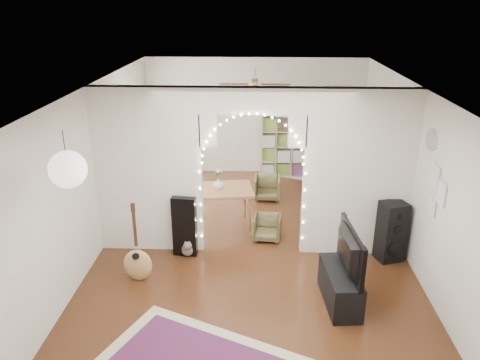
{
  "coord_description": "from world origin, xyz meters",
  "views": [
    {
      "loc": [
        0.09,
        -6.91,
        3.91
      ],
      "look_at": [
        -0.21,
        0.3,
        1.11
      ],
      "focal_mm": 35.0,
      "sensor_mm": 36.0,
      "label": 1
    }
  ],
  "objects_px": {
    "floor_speaker": "(391,232)",
    "media_console": "(340,287)",
    "dining_chair_left": "(267,227)",
    "acoustic_guitar": "(137,253)",
    "bookcase": "(291,146)",
    "dining_table": "(218,193)",
    "dining_chair_right": "(267,188)"
  },
  "relations": [
    {
      "from": "dining_chair_left",
      "to": "floor_speaker",
      "type": "bearing_deg",
      "value": -11.83
    },
    {
      "from": "acoustic_guitar",
      "to": "floor_speaker",
      "type": "xyz_separation_m",
      "value": [
        3.86,
        0.77,
        0.03
      ]
    },
    {
      "from": "acoustic_guitar",
      "to": "dining_chair_right",
      "type": "relative_size",
      "value": 2.01
    },
    {
      "from": "media_console",
      "to": "dining_chair_right",
      "type": "distance_m",
      "value": 3.68
    },
    {
      "from": "bookcase",
      "to": "dining_table",
      "type": "xyz_separation_m",
      "value": [
        -1.47,
        -2.74,
        -0.05
      ]
    },
    {
      "from": "media_console",
      "to": "dining_chair_right",
      "type": "bearing_deg",
      "value": 99.9
    },
    {
      "from": "acoustic_guitar",
      "to": "dining_chair_left",
      "type": "bearing_deg",
      "value": 18.65
    },
    {
      "from": "floor_speaker",
      "to": "dining_chair_right",
      "type": "bearing_deg",
      "value": 110.56
    },
    {
      "from": "bookcase",
      "to": "dining_chair_right",
      "type": "relative_size",
      "value": 2.8
    },
    {
      "from": "floor_speaker",
      "to": "media_console",
      "type": "bearing_deg",
      "value": -147.43
    },
    {
      "from": "floor_speaker",
      "to": "dining_chair_left",
      "type": "xyz_separation_m",
      "value": [
        -1.94,
        0.6,
        -0.28
      ]
    },
    {
      "from": "bookcase",
      "to": "media_console",
      "type": "bearing_deg",
      "value": -66.52
    },
    {
      "from": "floor_speaker",
      "to": "acoustic_guitar",
      "type": "bearing_deg",
      "value": 172.72
    },
    {
      "from": "floor_speaker",
      "to": "bookcase",
      "type": "relative_size",
      "value": 0.67
    },
    {
      "from": "dining_chair_right",
      "to": "dining_chair_left",
      "type": "bearing_deg",
      "value": -88.9
    },
    {
      "from": "acoustic_guitar",
      "to": "bookcase",
      "type": "distance_m",
      "value": 5.18
    },
    {
      "from": "acoustic_guitar",
      "to": "dining_chair_right",
      "type": "distance_m",
      "value": 3.69
    },
    {
      "from": "bookcase",
      "to": "dining_chair_left",
      "type": "xyz_separation_m",
      "value": [
        -0.59,
        -3.15,
        -0.52
      ]
    },
    {
      "from": "bookcase",
      "to": "dining_table",
      "type": "relative_size",
      "value": 1.13
    },
    {
      "from": "media_console",
      "to": "bookcase",
      "type": "bearing_deg",
      "value": 89.38
    },
    {
      "from": "bookcase",
      "to": "dining_chair_left",
      "type": "height_order",
      "value": "bookcase"
    },
    {
      "from": "bookcase",
      "to": "dining_chair_right",
      "type": "xyz_separation_m",
      "value": [
        -0.57,
        -1.4,
        -0.5
      ]
    },
    {
      "from": "dining_table",
      "to": "acoustic_guitar",
      "type": "bearing_deg",
      "value": -128.89
    },
    {
      "from": "acoustic_guitar",
      "to": "dining_table",
      "type": "height_order",
      "value": "acoustic_guitar"
    },
    {
      "from": "dining_chair_left",
      "to": "dining_table",
      "type": "bearing_deg",
      "value": 160.19
    },
    {
      "from": "dining_table",
      "to": "dining_chair_left",
      "type": "distance_m",
      "value": 1.07
    },
    {
      "from": "dining_table",
      "to": "dining_chair_right",
      "type": "distance_m",
      "value": 1.68
    },
    {
      "from": "media_console",
      "to": "dining_table",
      "type": "height_order",
      "value": "dining_table"
    },
    {
      "from": "floor_speaker",
      "to": "dining_chair_right",
      "type": "xyz_separation_m",
      "value": [
        -1.92,
        2.36,
        -0.25
      ]
    },
    {
      "from": "media_console",
      "to": "dining_table",
      "type": "distance_m",
      "value": 2.92
    },
    {
      "from": "acoustic_guitar",
      "to": "bookcase",
      "type": "height_order",
      "value": "bookcase"
    },
    {
      "from": "dining_chair_left",
      "to": "media_console",
      "type": "bearing_deg",
      "value": -56.3
    }
  ]
}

